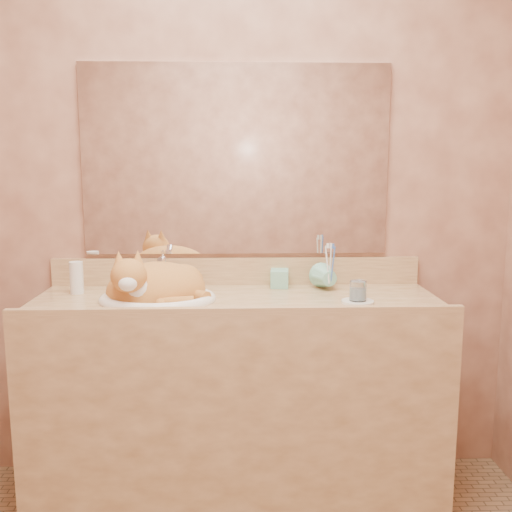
{
  "coord_description": "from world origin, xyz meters",
  "views": [
    {
      "loc": [
        0.0,
        -1.47,
        1.37
      ],
      "look_at": [
        0.08,
        0.7,
        1.02
      ],
      "focal_mm": 40.0,
      "sensor_mm": 36.0,
      "label": 1
    }
  ],
  "objects_px": {
    "cat": "(154,284)",
    "soap_dispenser": "(279,270)",
    "sink_basin": "(157,283)",
    "water_glass": "(358,291)",
    "vanity_counter": "(237,400)",
    "toothbrush_cup": "(330,280)"
  },
  "relations": [
    {
      "from": "sink_basin",
      "to": "soap_dispenser",
      "type": "relative_size",
      "value": 2.61
    },
    {
      "from": "sink_basin",
      "to": "toothbrush_cup",
      "type": "bearing_deg",
      "value": 10.21
    },
    {
      "from": "vanity_counter",
      "to": "water_glass",
      "type": "height_order",
      "value": "water_glass"
    },
    {
      "from": "sink_basin",
      "to": "water_glass",
      "type": "relative_size",
      "value": 5.83
    },
    {
      "from": "sink_basin",
      "to": "toothbrush_cup",
      "type": "distance_m",
      "value": 0.7
    },
    {
      "from": "sink_basin",
      "to": "cat",
      "type": "bearing_deg",
      "value": 136.9
    },
    {
      "from": "vanity_counter",
      "to": "cat",
      "type": "distance_m",
      "value": 0.58
    },
    {
      "from": "cat",
      "to": "toothbrush_cup",
      "type": "bearing_deg",
      "value": -5.23
    },
    {
      "from": "vanity_counter",
      "to": "water_glass",
      "type": "relative_size",
      "value": 21.13
    },
    {
      "from": "toothbrush_cup",
      "to": "water_glass",
      "type": "height_order",
      "value": "toothbrush_cup"
    },
    {
      "from": "sink_basin",
      "to": "cat",
      "type": "height_order",
      "value": "cat"
    },
    {
      "from": "soap_dispenser",
      "to": "water_glass",
      "type": "bearing_deg",
      "value": -36.46
    },
    {
      "from": "cat",
      "to": "soap_dispenser",
      "type": "bearing_deg",
      "value": 3.81
    },
    {
      "from": "soap_dispenser",
      "to": "cat",
      "type": "bearing_deg",
      "value": -156.87
    },
    {
      "from": "vanity_counter",
      "to": "water_glass",
      "type": "bearing_deg",
      "value": -11.17
    },
    {
      "from": "sink_basin",
      "to": "cat",
      "type": "xyz_separation_m",
      "value": [
        -0.02,
        0.02,
        -0.01
      ]
    },
    {
      "from": "vanity_counter",
      "to": "cat",
      "type": "height_order",
      "value": "cat"
    },
    {
      "from": "cat",
      "to": "toothbrush_cup",
      "type": "xyz_separation_m",
      "value": [
        0.71,
        0.11,
        -0.01
      ]
    },
    {
      "from": "toothbrush_cup",
      "to": "cat",
      "type": "bearing_deg",
      "value": -171.15
    },
    {
      "from": "soap_dispenser",
      "to": "sink_basin",
      "type": "bearing_deg",
      "value": -154.58
    },
    {
      "from": "vanity_counter",
      "to": "toothbrush_cup",
      "type": "distance_m",
      "value": 0.62
    },
    {
      "from": "sink_basin",
      "to": "toothbrush_cup",
      "type": "relative_size",
      "value": 4.1
    }
  ]
}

